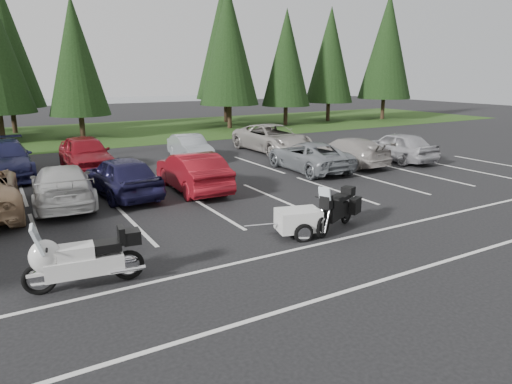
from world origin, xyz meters
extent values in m
plane|color=black|center=(0.00, 0.00, 0.00)|extent=(120.00, 120.00, 0.00)
cube|color=#223811|center=(0.00, 24.00, 0.01)|extent=(80.00, 16.00, 0.01)
cube|color=slate|center=(4.00, 55.00, 0.00)|extent=(70.00, 50.00, 0.02)
cube|color=silver|center=(0.00, 2.00, 0.00)|extent=(32.00, 16.00, 0.01)
cylinder|color=#332316|center=(-5.00, 22.90, 1.31)|extent=(0.36, 0.36, 2.62)
cylinder|color=#332316|center=(0.00, 21.60, 1.13)|extent=(0.36, 0.36, 2.26)
cone|color=black|center=(0.00, 21.60, 5.64)|extent=(4.14, 4.14, 7.99)
cylinder|color=#332316|center=(12.00, 22.10, 1.34)|extent=(0.36, 0.36, 2.69)
cone|color=black|center=(12.00, 22.10, 6.72)|extent=(4.93, 4.93, 9.52)
cylinder|color=#332316|center=(17.50, 21.80, 1.16)|extent=(0.36, 0.36, 2.33)
cone|color=black|center=(17.50, 21.80, 5.82)|extent=(4.27, 4.27, 8.24)
cylinder|color=#332316|center=(23.00, 22.60, 1.24)|extent=(0.36, 0.36, 2.47)
cone|color=black|center=(23.00, 22.60, 6.18)|extent=(4.53, 4.53, 8.76)
cylinder|color=#332316|center=(29.00, 21.30, 1.42)|extent=(0.36, 0.36, 2.83)
cone|color=black|center=(29.00, 21.30, 7.08)|extent=(5.19, 5.19, 10.03)
cylinder|color=#332316|center=(-4.00, 27.50, 1.36)|extent=(0.36, 0.36, 2.71)
cone|color=black|center=(-4.00, 27.50, 6.78)|extent=(4.97, 4.97, 9.61)
cylinder|color=#332316|center=(14.00, 26.80, 1.50)|extent=(0.36, 0.36, 3.00)
cone|color=black|center=(14.00, 26.80, 7.50)|extent=(5.50, 5.50, 10.62)
imported|color=beige|center=(-3.73, 4.12, 0.71)|extent=(2.40, 5.05, 1.42)
imported|color=#181637|center=(-1.63, 4.25, 0.78)|extent=(2.26, 4.72, 1.56)
imported|color=maroon|center=(1.01, 3.74, 0.77)|extent=(1.77, 4.70, 1.53)
imported|color=gray|center=(7.26, 4.55, 0.69)|extent=(2.54, 5.08, 1.38)
imported|color=#A39C96|center=(9.78, 4.70, 0.69)|extent=(2.27, 4.89, 1.38)
imported|color=#A7A6AB|center=(12.78, 4.20, 0.77)|extent=(1.94, 4.57, 1.54)
imported|color=#1B1C44|center=(-5.31, 10.21, 0.80)|extent=(2.26, 5.54, 1.61)
imported|color=maroon|center=(-1.90, 9.78, 0.83)|extent=(2.10, 4.93, 1.66)
imported|color=gray|center=(3.46, 10.00, 0.66)|extent=(1.63, 4.10, 1.33)
imported|color=#A39D96|center=(8.66, 9.99, 0.80)|extent=(2.83, 5.82, 1.60)
camera|label=1|loc=(-5.67, -12.69, 4.51)|focal=32.00mm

